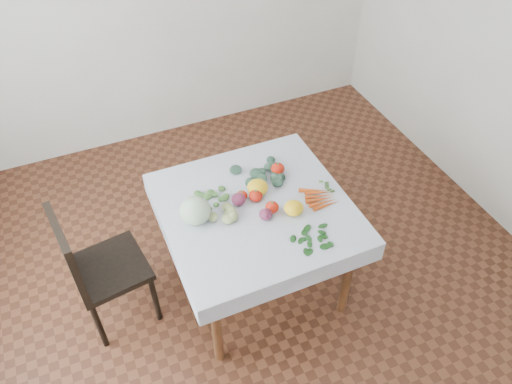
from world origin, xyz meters
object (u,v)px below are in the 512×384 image
(chair, at_px, (93,265))
(heirloom_back, at_px, (258,187))
(table, at_px, (256,218))
(carrot_bunch, at_px, (321,197))
(cabbage, at_px, (195,211))

(chair, distance_m, heirloom_back, 1.10)
(table, relative_size, carrot_bunch, 4.71)
(chair, height_order, cabbage, chair)
(cabbage, height_order, carrot_bunch, cabbage)
(chair, xyz_separation_m, cabbage, (0.64, -0.09, 0.29))
(chair, height_order, heirloom_back, chair)
(table, xyz_separation_m, cabbage, (-0.37, 0.03, 0.18))
(heirloom_back, xyz_separation_m, carrot_bunch, (0.34, -0.21, -0.03))
(table, bearing_deg, carrot_bunch, -13.98)
(carrot_bunch, bearing_deg, chair, 170.95)
(cabbage, height_order, heirloom_back, cabbage)
(heirloom_back, bearing_deg, carrot_bunch, -31.48)
(table, distance_m, cabbage, 0.41)
(cabbage, xyz_separation_m, heirloom_back, (0.43, 0.07, -0.04))
(table, distance_m, carrot_bunch, 0.42)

